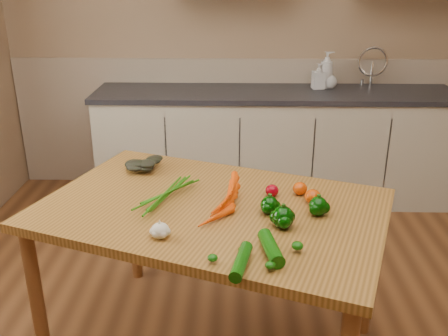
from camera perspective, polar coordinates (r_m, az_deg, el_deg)
room at (r=1.93m, az=4.73°, el=5.27°), size 4.04×5.04×2.64m
counter_run at (r=4.10m, az=5.84°, el=2.73°), size 2.84×0.64×1.14m
table at (r=2.28m, az=-1.41°, el=-6.29°), size 1.75×1.43×0.81m
soap_bottle_a at (r=4.12m, az=11.62°, el=10.94°), size 0.12×0.12×0.29m
soap_bottle_b at (r=4.08m, az=10.74°, el=10.29°), size 0.10×0.10×0.20m
soap_bottle_c at (r=4.13m, az=12.03°, el=9.91°), size 0.14×0.14×0.14m
carrot_bunch at (r=2.23m, az=-1.89°, el=-3.35°), size 0.34×0.30×0.08m
leafy_greens at (r=2.65m, az=-9.41°, el=0.92°), size 0.22×0.19×0.11m
garlic_bulb at (r=1.99m, az=-7.32°, el=-7.10°), size 0.07×0.07×0.06m
pepper_a at (r=2.16m, az=5.23°, el=-4.26°), size 0.08×0.08×0.08m
pepper_b at (r=2.18m, az=10.72°, el=-4.31°), size 0.08×0.08×0.08m
pepper_c at (r=2.05m, az=6.75°, el=-5.62°), size 0.09×0.09×0.09m
tomato_a at (r=2.33m, az=5.51°, el=-2.57°), size 0.06×0.06×0.06m
tomato_b at (r=2.36m, az=8.68°, el=-2.33°), size 0.07×0.07×0.06m
tomato_c at (r=2.28m, az=10.10°, el=-3.24°), size 0.07×0.07×0.07m
zucchini_a at (r=1.87m, az=5.38°, el=-9.09°), size 0.09×0.21×0.06m
zucchini_b at (r=1.80m, az=1.97°, el=-10.63°), size 0.09×0.21×0.05m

